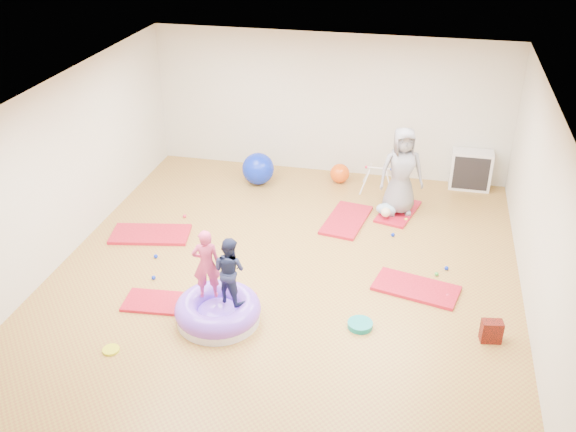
# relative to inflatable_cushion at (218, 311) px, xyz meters

# --- Properties ---
(room) EXTENTS (7.01, 8.01, 2.81)m
(room) POSITION_rel_inflatable_cushion_xyz_m (0.64, 1.21, 1.26)
(room) COLOR #9A6131
(room) RESTS_ON ground
(gym_mat_front_left) EXTENTS (1.11, 0.63, 0.04)m
(gym_mat_front_left) POSITION_rel_inflatable_cushion_xyz_m (-0.91, 0.17, -0.12)
(gym_mat_front_left) COLOR red
(gym_mat_front_left) RESTS_ON ground
(gym_mat_mid_left) EXTENTS (1.40, 0.88, 0.05)m
(gym_mat_mid_left) POSITION_rel_inflatable_cushion_xyz_m (-1.84, 1.93, -0.12)
(gym_mat_mid_left) COLOR red
(gym_mat_mid_left) RESTS_ON ground
(gym_mat_center_back) EXTENTS (0.82, 1.33, 0.05)m
(gym_mat_center_back) POSITION_rel_inflatable_cushion_xyz_m (1.32, 3.16, -0.12)
(gym_mat_center_back) COLOR red
(gym_mat_center_back) RESTS_ON ground
(gym_mat_right) EXTENTS (1.33, 0.87, 0.05)m
(gym_mat_right) POSITION_rel_inflatable_cushion_xyz_m (2.62, 1.32, -0.12)
(gym_mat_right) COLOR red
(gym_mat_right) RESTS_ON ground
(gym_mat_rear_right) EXTENTS (0.80, 1.19, 0.05)m
(gym_mat_rear_right) POSITION_rel_inflatable_cushion_xyz_m (2.18, 3.68, -0.12)
(gym_mat_rear_right) COLOR red
(gym_mat_rear_right) RESTS_ON ground
(inflatable_cushion) EXTENTS (1.18, 1.18, 0.37)m
(inflatable_cushion) POSITION_rel_inflatable_cushion_xyz_m (0.00, 0.00, 0.00)
(inflatable_cushion) COLOR silver
(inflatable_cushion) RESTS_ON ground
(child_pink) EXTENTS (0.43, 0.34, 1.03)m
(child_pink) POSITION_rel_inflatable_cushion_xyz_m (-0.17, 0.13, 0.71)
(child_pink) COLOR #CC3A66
(child_pink) RESTS_ON inflatable_cushion
(child_navy) EXTENTS (0.57, 0.51, 0.97)m
(child_navy) POSITION_rel_inflatable_cushion_xyz_m (0.16, 0.10, 0.68)
(child_navy) COLOR #1D2448
(child_navy) RESTS_ON inflatable_cushion
(adult_caregiver) EXTENTS (0.89, 0.71, 1.58)m
(adult_caregiver) POSITION_rel_inflatable_cushion_xyz_m (2.18, 3.65, 0.69)
(adult_caregiver) COLOR slate
(adult_caregiver) RESTS_ON gym_mat_rear_right
(infant) EXTENTS (0.36, 0.37, 0.21)m
(infant) POSITION_rel_inflatable_cushion_xyz_m (1.99, 3.45, 0.01)
(infant) COLOR #8FB2CE
(infant) RESTS_ON gym_mat_rear_right
(ball_pit_balls) EXTENTS (4.64, 2.82, 0.07)m
(ball_pit_balls) POSITION_rel_inflatable_cushion_xyz_m (1.07, 1.83, -0.11)
(ball_pit_balls) COLOR #D92542
(ball_pit_balls) RESTS_ON ground
(exercise_ball_blue) EXTENTS (0.62, 0.62, 0.62)m
(exercise_ball_blue) POSITION_rel_inflatable_cushion_xyz_m (-0.59, 4.31, 0.17)
(exercise_ball_blue) COLOR #0B23B9
(exercise_ball_blue) RESTS_ON ground
(exercise_ball_orange) EXTENTS (0.38, 0.38, 0.38)m
(exercise_ball_orange) POSITION_rel_inflatable_cushion_xyz_m (0.96, 4.71, 0.05)
(exercise_ball_orange) COLOR #E84E0F
(exercise_ball_orange) RESTS_ON ground
(infant_play_gym) EXTENTS (0.64, 0.61, 0.49)m
(infant_play_gym) POSITION_rel_inflatable_cushion_xyz_m (1.73, 4.49, 0.18)
(infant_play_gym) COLOR silver
(infant_play_gym) RESTS_ON ground
(cube_shelf) EXTENTS (0.76, 0.38, 0.76)m
(cube_shelf) POSITION_rel_inflatable_cushion_xyz_m (3.44, 5.00, 0.24)
(cube_shelf) COLOR silver
(cube_shelf) RESTS_ON ground
(balance_disc) EXTENTS (0.34, 0.34, 0.08)m
(balance_disc) POSITION_rel_inflatable_cushion_xyz_m (1.92, 0.27, -0.11)
(balance_disc) COLOR #0D807E
(balance_disc) RESTS_ON ground
(backpack) EXTENTS (0.29, 0.21, 0.31)m
(backpack) POSITION_rel_inflatable_cushion_xyz_m (3.62, 0.36, 0.01)
(backpack) COLOR maroon
(backpack) RESTS_ON ground
(yellow_toy) EXTENTS (0.22, 0.22, 0.03)m
(yellow_toy) POSITION_rel_inflatable_cushion_xyz_m (-1.15, -0.92, -0.13)
(yellow_toy) COLOR yellow
(yellow_toy) RESTS_ON ground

